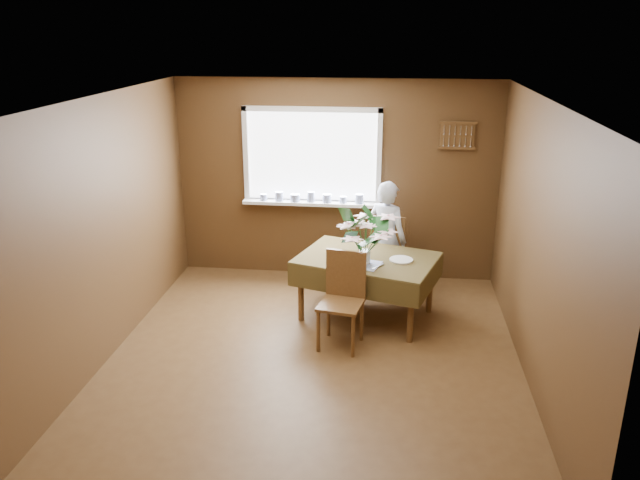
# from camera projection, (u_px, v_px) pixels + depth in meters

# --- Properties ---
(floor) EXTENTS (4.50, 4.50, 0.00)m
(floor) POSITION_uv_depth(u_px,v_px,m) (313.00, 360.00, 6.09)
(floor) COLOR #50351B
(floor) RESTS_ON ground
(ceiling) EXTENTS (4.50, 4.50, 0.00)m
(ceiling) POSITION_uv_depth(u_px,v_px,m) (312.00, 99.00, 5.27)
(ceiling) COLOR white
(ceiling) RESTS_ON wall_back
(wall_back) EXTENTS (4.00, 0.00, 4.00)m
(wall_back) POSITION_uv_depth(u_px,v_px,m) (336.00, 181.00, 7.79)
(wall_back) COLOR brown
(wall_back) RESTS_ON floor
(wall_front) EXTENTS (4.00, 0.00, 4.00)m
(wall_front) POSITION_uv_depth(u_px,v_px,m) (263.00, 366.00, 3.57)
(wall_front) COLOR brown
(wall_front) RESTS_ON floor
(wall_left) EXTENTS (0.00, 4.50, 4.50)m
(wall_left) POSITION_uv_depth(u_px,v_px,m) (104.00, 231.00, 5.90)
(wall_left) COLOR brown
(wall_left) RESTS_ON floor
(wall_right) EXTENTS (0.00, 4.50, 4.50)m
(wall_right) POSITION_uv_depth(u_px,v_px,m) (539.00, 248.00, 5.46)
(wall_right) COLOR brown
(wall_right) RESTS_ON floor
(window_assembly) EXTENTS (1.72, 0.20, 1.22)m
(window_assembly) POSITION_uv_depth(u_px,v_px,m) (312.00, 174.00, 7.74)
(window_assembly) COLOR white
(window_assembly) RESTS_ON wall_back
(spoon_rack) EXTENTS (0.44, 0.05, 0.33)m
(spoon_rack) POSITION_uv_depth(u_px,v_px,m) (458.00, 135.00, 7.40)
(spoon_rack) COLOR brown
(spoon_rack) RESTS_ON wall_back
(dining_table) EXTENTS (1.68, 1.37, 0.71)m
(dining_table) POSITION_uv_depth(u_px,v_px,m) (367.00, 264.00, 6.81)
(dining_table) COLOR brown
(dining_table) RESTS_ON floor
(chair_far) EXTENTS (0.51, 0.51, 0.99)m
(chair_far) POSITION_uv_depth(u_px,v_px,m) (389.00, 249.00, 7.50)
(chair_far) COLOR brown
(chair_far) RESTS_ON floor
(chair_near) EXTENTS (0.48, 0.48, 0.97)m
(chair_near) POSITION_uv_depth(u_px,v_px,m) (343.00, 295.00, 6.26)
(chair_near) COLOR brown
(chair_near) RESTS_ON floor
(seated_woman) EXTENTS (0.61, 0.55, 1.40)m
(seated_woman) POSITION_uv_depth(u_px,v_px,m) (386.00, 239.00, 7.36)
(seated_woman) COLOR white
(seated_woman) RESTS_ON floor
(flower_bouquet) EXTENTS (0.60, 0.60, 0.51)m
(flower_bouquet) POSITION_uv_depth(u_px,v_px,m) (365.00, 234.00, 6.49)
(flower_bouquet) COLOR white
(flower_bouquet) RESTS_ON dining_table
(side_plate) EXTENTS (0.34, 0.34, 0.01)m
(side_plate) POSITION_uv_depth(u_px,v_px,m) (401.00, 260.00, 6.68)
(side_plate) COLOR white
(side_plate) RESTS_ON dining_table
(table_knife) EXTENTS (0.12, 0.18, 0.00)m
(table_knife) POSITION_uv_depth(u_px,v_px,m) (378.00, 266.00, 6.50)
(table_knife) COLOR silver
(table_knife) RESTS_ON dining_table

